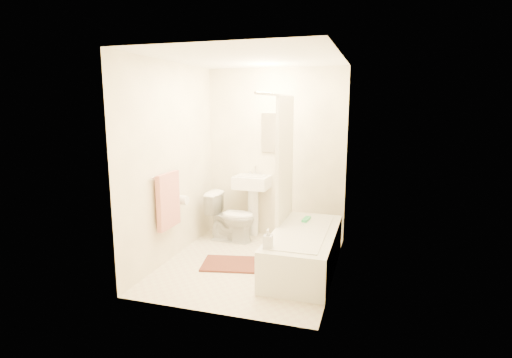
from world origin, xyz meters
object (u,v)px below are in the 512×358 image
(sink, at_px, (253,203))
(soap_bottle, at_px, (268,239))
(bath_mat, at_px, (230,264))
(bathtub, at_px, (304,250))
(toilet, at_px, (231,217))

(sink, xyz_separation_m, soap_bottle, (0.68, -1.65, 0.07))
(sink, height_order, bath_mat, sink)
(bathtub, xyz_separation_m, soap_bottle, (-0.26, -0.64, 0.33))
(toilet, height_order, sink, sink)
(bath_mat, relative_size, soap_bottle, 3.27)
(soap_bottle, bearing_deg, bathtub, 67.64)
(sink, xyz_separation_m, bathtub, (0.95, -1.01, -0.26))
(sink, height_order, bathtub, sink)
(bath_mat, distance_m, soap_bottle, 0.95)
(toilet, bearing_deg, bath_mat, -158.38)
(toilet, height_order, soap_bottle, toilet)
(bath_mat, bearing_deg, toilet, 109.24)
(bathtub, height_order, soap_bottle, soap_bottle)
(sink, height_order, soap_bottle, sink)
(bath_mat, bearing_deg, sink, 93.83)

